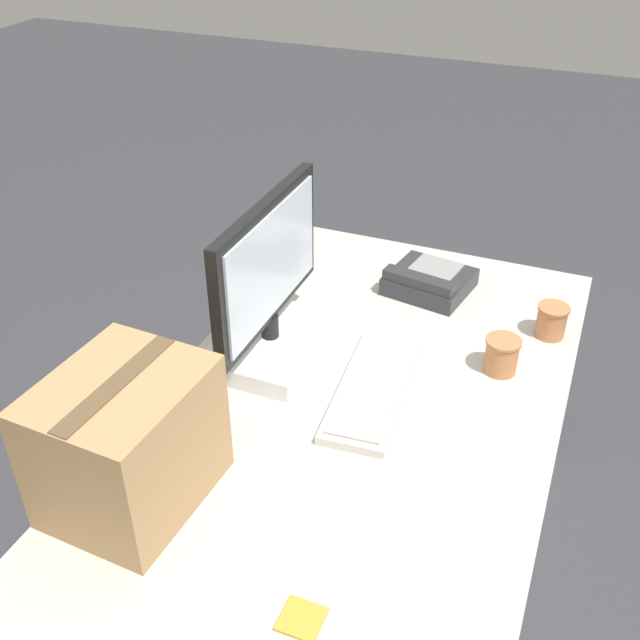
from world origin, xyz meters
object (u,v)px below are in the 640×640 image
Objects in this scene: cardboard_box at (127,441)px; sticky_note_pad at (302,619)px; desk_phone at (429,281)px; paper_cup_left at (502,355)px; monitor at (269,300)px; keyboard at (373,388)px; paper_cup_right at (551,321)px.

cardboard_box is 0.46m from sticky_note_pad.
cardboard_box is at bearing 171.04° from desk_phone.
cardboard_box is (-0.68, 0.59, 0.09)m from paper_cup_left.
monitor is 0.58m from paper_cup_left.
cardboard_box is at bearing 71.65° from sticky_note_pad.
cardboard_box is (-0.48, 0.33, 0.13)m from keyboard.
desk_phone is at bearing 74.15° from paper_cup_right.
desk_phone is 0.76× the size of cardboard_box.
monitor is 0.79m from sticky_note_pad.
paper_cup_left is 1.03× the size of paper_cup_right.
paper_cup_right is (0.20, -0.09, -0.00)m from paper_cup_left.
desk_phone is 3.49× the size of sticky_note_pad.
paper_cup_left is 1.27× the size of sticky_note_pad.
monitor reaches higher than paper_cup_left.
paper_cup_left reaches higher than sticky_note_pad.
keyboard is at bearing 127.41° from paper_cup_left.
paper_cup_right is at bearing -24.47° from paper_cup_left.
desk_phone is at bearing -18.69° from cardboard_box.
keyboard is (-0.06, -0.29, -0.14)m from monitor.
monitor is at bearing 104.23° from paper_cup_left.
keyboard is at bearing 7.70° from sticky_note_pad.
monitor is 0.33m from keyboard.
desk_phone is (0.44, -0.29, -0.12)m from monitor.
monitor is 6.97× the size of sticky_note_pad.
monitor is 0.54m from desk_phone.
cardboard_box is at bearing 175.46° from monitor.
cardboard_box is at bearing 138.81° from paper_cup_left.
desk_phone is 1.12m from sticky_note_pad.
cardboard_box is 4.59× the size of sticky_note_pad.
paper_cup_left is at bearing 155.53° from paper_cup_right.
paper_cup_right reaches higher than keyboard.
paper_cup_right is 1.05m from sticky_note_pad.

